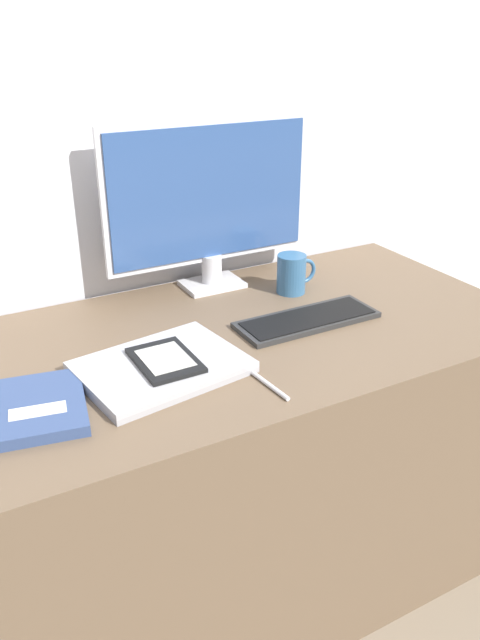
{
  "coord_description": "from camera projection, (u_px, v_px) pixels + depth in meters",
  "views": [
    {
      "loc": [
        -0.58,
        -0.89,
        1.33
      ],
      "look_at": [
        -0.02,
        0.14,
        0.77
      ],
      "focal_mm": 35.0,
      "sensor_mm": 36.0,
      "label": 1
    }
  ],
  "objects": [
    {
      "name": "wall_back",
      "position": [
        159.0,
        84.0,
        1.47
      ],
      "size": [
        3.6,
        0.05,
        2.4
      ],
      "color": "silver",
      "rests_on": "ground_plane"
    },
    {
      "name": "laptop",
      "position": [
        161.0,
        367.0,
        1.22
      ],
      "size": [
        0.34,
        0.27,
        0.02
      ],
      "color": "#A3A3A8",
      "rests_on": "desk"
    },
    {
      "name": "ground_plane",
      "position": [
        274.0,
        622.0,
        1.53
      ],
      "size": [
        10.0,
        10.0,
        0.0
      ],
      "primitive_type": "plane",
      "color": "gray"
    },
    {
      "name": "monitor",
      "position": [
        210.0,
        200.0,
        1.54
      ],
      "size": [
        0.55,
        0.11,
        0.42
      ],
      "color": "silver",
      "rests_on": "desk"
    },
    {
      "name": "desk",
      "position": [
        235.0,
        461.0,
        1.54
      ],
      "size": [
        1.36,
        0.68,
        0.71
      ],
      "color": "brown",
      "rests_on": "ground_plane"
    },
    {
      "name": "coffee_mug",
      "position": [
        292.0,
        274.0,
        1.57
      ],
      "size": [
        0.11,
        0.07,
        0.1
      ],
      "color": "#336089",
      "rests_on": "desk"
    },
    {
      "name": "ereader",
      "position": [
        165.0,
        360.0,
        1.22
      ],
      "size": [
        0.11,
        0.15,
        0.01
      ],
      "color": "black",
      "rests_on": "laptop"
    },
    {
      "name": "pen",
      "position": [
        266.0,
        382.0,
        1.19
      ],
      "size": [
        0.02,
        0.14,
        0.01
      ],
      "color": "silver",
      "rests_on": "desk"
    },
    {
      "name": "keyboard",
      "position": [
        307.0,
        320.0,
        1.43
      ],
      "size": [
        0.34,
        0.12,
        0.01
      ],
      "color": "#282828",
      "rests_on": "desk"
    },
    {
      "name": "notebook",
      "position": [
        35.0,
        408.0,
        1.1
      ],
      "size": [
        0.21,
        0.23,
        0.02
      ],
      "color": "#334775",
      "rests_on": "desk"
    }
  ]
}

